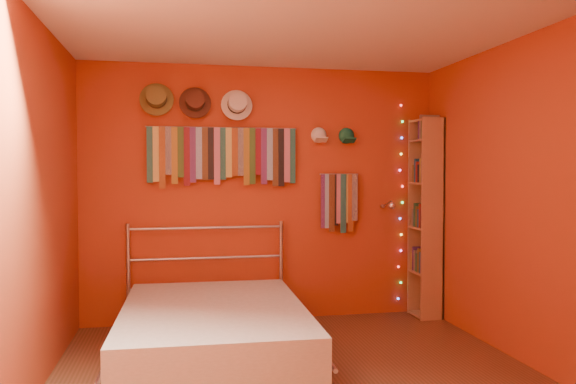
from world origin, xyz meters
TOP-DOWN VIEW (x-y plane):
  - ground at (0.00, 0.00)m, footprint 3.50×3.50m
  - back_wall at (0.00, 1.75)m, footprint 3.50×0.02m
  - right_wall at (1.75, 0.00)m, footprint 0.02×3.50m
  - left_wall at (-1.75, 0.00)m, footprint 0.02×3.50m
  - ceiling at (0.00, 0.00)m, footprint 3.50×3.50m
  - tie_rack at (-0.40, 1.68)m, footprint 1.45×0.03m
  - small_tie_rack at (0.76, 1.68)m, footprint 0.40×0.03m
  - fedora_olive at (-1.02, 1.65)m, footprint 0.32×0.17m
  - fedora_brown at (-0.67, 1.65)m, footprint 0.30×0.16m
  - fedora_white at (-0.27, 1.65)m, footprint 0.30×0.16m
  - cap_white at (0.55, 1.70)m, footprint 0.17×0.21m
  - cap_green at (0.83, 1.70)m, footprint 0.17×0.21m
  - fairy_lights at (1.43, 1.71)m, footprint 0.06×0.02m
  - reading_lamp at (1.24, 1.52)m, footprint 0.07×0.30m
  - bookshelf at (1.66, 1.53)m, footprint 0.25×0.34m
  - bed at (-0.57, 0.62)m, footprint 1.53×2.05m

SIDE VIEW (x-z plane):
  - ground at x=0.00m, z-range 0.00..0.00m
  - bed at x=-0.57m, z-range -0.26..0.72m
  - bookshelf at x=1.66m, z-range 0.02..2.02m
  - reading_lamp at x=1.24m, z-range 1.09..1.18m
  - fairy_lights at x=1.43m, z-range 0.14..2.16m
  - small_tie_rack at x=0.76m, z-range 0.88..1.48m
  - back_wall at x=0.00m, z-range 0.00..2.50m
  - right_wall at x=1.75m, z-range 0.00..2.50m
  - left_wall at x=-1.75m, z-range 0.00..2.50m
  - tie_rack at x=-0.40m, z-range 1.35..1.94m
  - cap_green at x=0.83m, z-range 1.74..1.91m
  - cap_white at x=0.55m, z-range 1.75..1.91m
  - fedora_white at x=-0.27m, z-range 1.97..2.27m
  - fedora_brown at x=-0.67m, z-range 1.98..2.28m
  - fedora_olive at x=-1.02m, z-range 2.00..2.31m
  - ceiling at x=0.00m, z-range 2.49..2.51m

